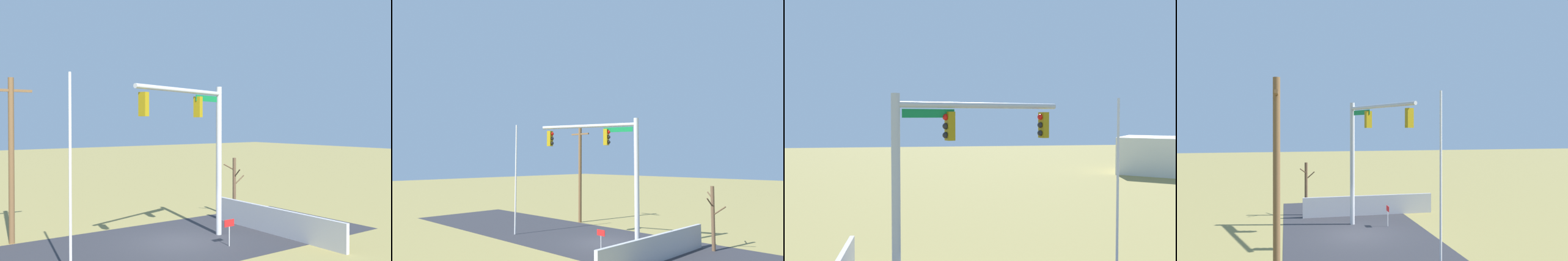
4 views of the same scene
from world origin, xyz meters
TOP-DOWN VIEW (x-y plane):
  - ground_plane at (0.00, 0.00)m, footprint 160.00×160.00m
  - road_surface at (-4.00, 0.00)m, footprint 28.00×8.00m
  - sidewalk_corner at (3.36, -0.10)m, footprint 6.00×6.00m
  - retaining_fence at (4.64, -1.62)m, footprint 0.20×8.79m
  - signal_mast at (0.93, -0.62)m, footprint 5.97×2.31m
  - flagpole at (-6.11, -2.35)m, footprint 0.10×0.10m
  - utility_pole at (-6.49, 4.19)m, footprint 1.90×0.26m
  - bare_tree at (5.61, 2.50)m, footprint 1.27×1.02m
  - open_sign at (1.39, -2.07)m, footprint 0.56×0.04m

SIDE VIEW (x-z plane):
  - ground_plane at x=0.00m, z-range 0.00..0.00m
  - sidewalk_corner at x=3.36m, z-range 0.00..0.01m
  - road_surface at x=-4.00m, z-range 0.00..0.01m
  - retaining_fence at x=4.64m, z-range 0.00..1.32m
  - open_sign at x=1.39m, z-range 0.30..1.52m
  - bare_tree at x=5.61m, z-range 0.06..3.60m
  - flagpole at x=-6.11m, z-range 0.00..7.38m
  - utility_pole at x=-6.49m, z-range 0.16..7.86m
  - signal_mast at x=0.93m, z-range 1.38..8.77m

